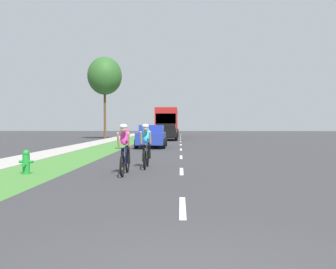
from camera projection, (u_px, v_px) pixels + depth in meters
The scene contains 12 objects.
ground_plane at pixel (181, 148), 22.99m from camera, with size 120.00×120.00×0.00m, color #38383A.
grass_verge at pixel (106, 148), 23.16m from camera, with size 2.41×70.00×0.01m, color #478438.
sidewalk_concrete at pixel (74, 148), 23.23m from camera, with size 1.86×70.00×0.10m, color #B2ADA3.
lane_markings_center at pixel (181, 145), 26.99m from camera, with size 0.12×52.71×0.01m.
fire_hydrant_green at pixel (26, 162), 11.08m from camera, with size 0.44×0.38×0.76m.
cyclist_lead at pixel (125, 149), 10.92m from camera, with size 0.42×1.72×1.58m.
cyclist_trailing at pixel (146, 145), 12.62m from camera, with size 0.42×1.72×1.58m.
sedan_blue at pixel (152, 136), 23.97m from camera, with size 1.98×4.30×1.52m.
pickup_black at pixel (166, 132), 34.83m from camera, with size 2.22×5.10×1.64m.
bus_red at pixel (168, 121), 45.12m from camera, with size 2.78×11.60×3.48m.
suv_white at pixel (170, 128), 62.80m from camera, with size 2.15×4.70×1.79m.
street_tree_far at pixel (105, 76), 36.77m from camera, with size 3.56×3.56×8.57m.
Camera 1 is at (-0.05, -2.97, 1.56)m, focal length 37.78 mm.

